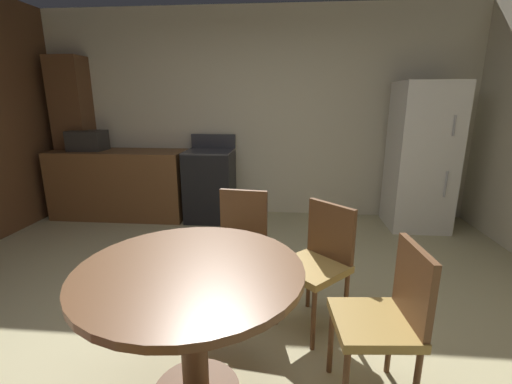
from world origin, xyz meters
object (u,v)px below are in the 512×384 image
microwave (88,141)px  dining_table (192,297)px  oven_range (210,185)px  refrigerator (421,157)px  chair_north (240,239)px  chair_northeast (319,258)px  chair_east (387,314)px

microwave → dining_table: 3.62m
oven_range → microwave: bearing=-179.9°
refrigerator → chair_north: 2.71m
chair_north → chair_northeast: size_ratio=1.00×
oven_range → chair_north: oven_range is taller
chair_east → refrigerator: bearing=-116.5°
refrigerator → chair_east: (-1.09, -2.73, -0.38)m
refrigerator → chair_east: refrigerator is taller
oven_range → chair_northeast: oven_range is taller
chair_east → chair_northeast: same height
refrigerator → chair_north: size_ratio=2.02×
dining_table → chair_northeast: (0.70, 0.71, -0.10)m
refrigerator → chair_north: (-1.96, -1.83, -0.38)m
microwave → chair_north: bearing=-39.6°
microwave → chair_northeast: (2.86, -2.16, -0.53)m
oven_range → chair_north: (0.65, -1.88, 0.03)m
dining_table → chair_northeast: chair_northeast is taller
dining_table → oven_range: bearing=100.6°
refrigerator → chair_northeast: 2.55m
chair_northeast → refrigerator: bearing=-168.5°
dining_table → chair_east: (0.99, 0.08, -0.10)m
oven_range → refrigerator: 2.65m
microwave → chair_north: size_ratio=0.51×
refrigerator → chair_east: bearing=-111.7°
refrigerator → chair_north: refrigerator is taller
dining_table → chair_east: chair_east is taller
microwave → dining_table: (2.16, -2.87, -0.43)m
microwave → chair_northeast: microwave is taller
chair_north → dining_table: bearing=0.0°
oven_range → chair_east: oven_range is taller
chair_east → chair_northeast: size_ratio=1.00×
oven_range → chair_east: size_ratio=1.26×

